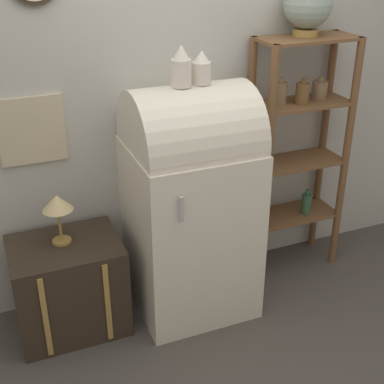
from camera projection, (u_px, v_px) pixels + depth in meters
ground_plane at (203, 319)px, 3.36m from camera, size 12.00×12.00×0.00m
wall_back at (167, 86)px, 3.24m from camera, size 7.00×0.09×2.70m
refrigerator at (190, 199)px, 3.21m from camera, size 0.71×0.70×1.45m
suitcase_trunk at (69, 286)px, 3.20m from camera, size 0.63×0.50×0.58m
shelf_unit at (298, 144)px, 3.54m from camera, size 0.65×0.32×1.62m
globe at (308, 4)px, 3.18m from camera, size 0.30×0.30×0.34m
vase_left at (181, 67)px, 2.83m from camera, size 0.11×0.11×0.22m
vase_center at (202, 68)px, 2.89m from camera, size 0.10×0.10×0.18m
desk_lamp at (57, 206)px, 2.99m from camera, size 0.17×0.17×0.30m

